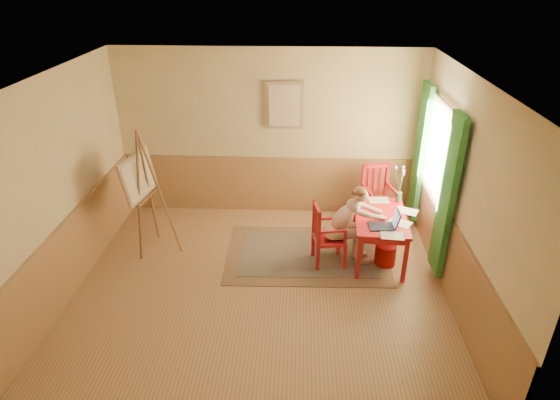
{
  "coord_description": "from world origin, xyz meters",
  "views": [
    {
      "loc": [
        0.5,
        -5.1,
        3.93
      ],
      "look_at": [
        0.25,
        0.55,
        1.05
      ],
      "focal_mm": 29.95,
      "sensor_mm": 36.0,
      "label": 1
    }
  ],
  "objects_px": {
    "chair_left": "(326,235)",
    "chair_back": "(377,197)",
    "figure": "(348,222)",
    "laptop": "(386,224)",
    "easel": "(141,181)",
    "table": "(380,221)"
  },
  "relations": [
    {
      "from": "chair_left",
      "to": "figure",
      "type": "bearing_deg",
      "value": 8.58
    },
    {
      "from": "figure",
      "to": "easel",
      "type": "relative_size",
      "value": 0.63
    },
    {
      "from": "table",
      "to": "figure",
      "type": "distance_m",
      "value": 0.49
    },
    {
      "from": "chair_back",
      "to": "figure",
      "type": "bearing_deg",
      "value": -118.06
    },
    {
      "from": "chair_left",
      "to": "figure",
      "type": "relative_size",
      "value": 0.79
    },
    {
      "from": "chair_left",
      "to": "chair_back",
      "type": "height_order",
      "value": "chair_back"
    },
    {
      "from": "chair_left",
      "to": "laptop",
      "type": "bearing_deg",
      "value": -12.03
    },
    {
      "from": "figure",
      "to": "easel",
      "type": "distance_m",
      "value": 3.01
    },
    {
      "from": "chair_left",
      "to": "figure",
      "type": "distance_m",
      "value": 0.36
    },
    {
      "from": "laptop",
      "to": "easel",
      "type": "bearing_deg",
      "value": 172.55
    },
    {
      "from": "chair_left",
      "to": "chair_back",
      "type": "relative_size",
      "value": 0.9
    },
    {
      "from": "chair_left",
      "to": "chair_back",
      "type": "distance_m",
      "value": 1.44
    },
    {
      "from": "easel",
      "to": "table",
      "type": "bearing_deg",
      "value": -2.1
    },
    {
      "from": "chair_back",
      "to": "laptop",
      "type": "bearing_deg",
      "value": -93.89
    },
    {
      "from": "chair_back",
      "to": "laptop",
      "type": "distance_m",
      "value": 1.33
    },
    {
      "from": "chair_left",
      "to": "laptop",
      "type": "xyz_separation_m",
      "value": [
        0.79,
        -0.17,
        0.3
      ]
    },
    {
      "from": "chair_back",
      "to": "figure",
      "type": "distance_m",
      "value": 1.24
    },
    {
      "from": "laptop",
      "to": "figure",
      "type": "bearing_deg",
      "value": 156.26
    },
    {
      "from": "figure",
      "to": "easel",
      "type": "xyz_separation_m",
      "value": [
        -2.97,
        0.24,
        0.47
      ]
    },
    {
      "from": "table",
      "to": "easel",
      "type": "bearing_deg",
      "value": 177.9
    },
    {
      "from": "table",
      "to": "chair_back",
      "type": "distance_m",
      "value": 0.99
    },
    {
      "from": "figure",
      "to": "laptop",
      "type": "distance_m",
      "value": 0.55
    }
  ]
}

